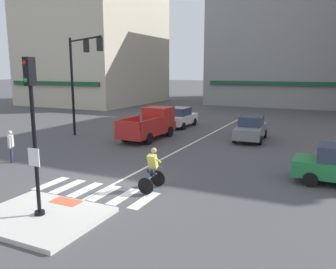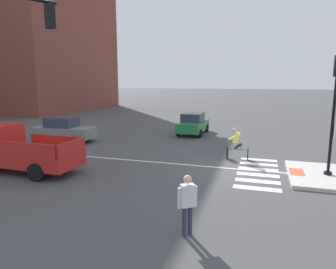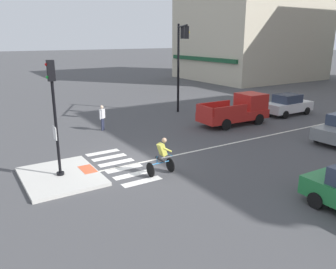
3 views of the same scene
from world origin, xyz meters
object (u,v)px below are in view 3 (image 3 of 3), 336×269
object	(u,v)px
pedestrian_at_curb_left	(102,116)
signal_pole	(54,108)
car_white_westbound_distant	(288,105)
traffic_light_mast	(181,53)
pickup_truck_red_westbound_far	(239,110)
cyclist	(162,156)

from	to	relation	value
pedestrian_at_curb_left	signal_pole	bearing A→B (deg)	-34.93
signal_pole	pedestrian_at_curb_left	bearing A→B (deg)	145.07
signal_pole	car_white_westbound_distant	distance (m)	19.11
car_white_westbound_distant	pedestrian_at_curb_left	distance (m)	14.54
traffic_light_mast	signal_pole	bearing A→B (deg)	-56.79
car_white_westbound_distant	pickup_truck_red_westbound_far	size ratio (longest dim) A/B	0.80
signal_pole	pickup_truck_red_westbound_far	xyz separation A→B (m)	(-3.08, 13.34, -2.13)
pickup_truck_red_westbound_far	car_white_westbound_distant	bearing A→B (deg)	91.22
signal_pole	pickup_truck_red_westbound_far	distance (m)	13.86
signal_pole	pedestrian_at_curb_left	size ratio (longest dim) A/B	2.94
signal_pole	car_white_westbound_distant	size ratio (longest dim) A/B	1.20
traffic_light_mast	car_white_westbound_distant	world-z (taller)	traffic_light_mast
traffic_light_mast	pickup_truck_red_westbound_far	size ratio (longest dim) A/B	1.35
traffic_light_mast	pedestrian_at_curb_left	world-z (taller)	traffic_light_mast
traffic_light_mast	pedestrian_at_curb_left	distance (m)	7.78
pickup_truck_red_westbound_far	traffic_light_mast	bearing A→B (deg)	-154.44
pickup_truck_red_westbound_far	cyclist	bearing A→B (deg)	-61.62
signal_pole	pickup_truck_red_westbound_far	world-z (taller)	signal_pole
cyclist	pedestrian_at_curb_left	size ratio (longest dim) A/B	1.01
cyclist	pickup_truck_red_westbound_far	bearing A→B (deg)	118.38
signal_pole	traffic_light_mast	distance (m)	13.59
car_white_westbound_distant	cyclist	bearing A→B (deg)	-70.64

